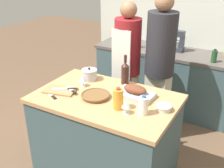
{
  "coord_description": "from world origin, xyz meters",
  "views": [
    {
      "loc": [
        1.19,
        -1.97,
        2.12
      ],
      "look_at": [
        0.0,
        0.13,
        0.98
      ],
      "focal_mm": 45.0,
      "sensor_mm": 36.0,
      "label": 1
    }
  ],
  "objects_px": {
    "mixing_bowl": "(164,107)",
    "juice_jug": "(118,99)",
    "wine_bottle_green": "(125,73)",
    "wine_glass_left": "(126,104)",
    "wine_glass_right": "(83,79)",
    "knife_paring": "(52,95)",
    "person_cook_aproned": "(127,63)",
    "roasting_pan": "(135,92)",
    "knife_chef": "(65,89)",
    "knife_bread": "(72,90)",
    "cutting_board": "(60,90)",
    "milk_jug": "(143,106)",
    "condiment_bottle_extra": "(214,56)",
    "stock_pot": "(89,75)",
    "wicker_basket": "(95,95)",
    "person_cook_guest": "(160,63)",
    "condiment_bottle_tall": "(137,42)",
    "stand_mixer": "(178,43)"
  },
  "relations": [
    {
      "from": "knife_bread",
      "to": "knife_paring",
      "type": "bearing_deg",
      "value": -128.79
    },
    {
      "from": "condiment_bottle_tall",
      "to": "juice_jug",
      "type": "bearing_deg",
      "value": -70.15
    },
    {
      "from": "mixing_bowl",
      "to": "condiment_bottle_extra",
      "type": "xyz_separation_m",
      "value": [
        0.12,
        1.44,
        0.03
      ]
    },
    {
      "from": "roasting_pan",
      "to": "knife_paring",
      "type": "xyz_separation_m",
      "value": [
        -0.69,
        -0.36,
        -0.04
      ]
    },
    {
      "from": "roasting_pan",
      "to": "milk_jug",
      "type": "distance_m",
      "value": 0.31
    },
    {
      "from": "cutting_board",
      "to": "knife_chef",
      "type": "height_order",
      "value": "knife_chef"
    },
    {
      "from": "milk_jug",
      "to": "person_cook_aproned",
      "type": "height_order",
      "value": "person_cook_aproned"
    },
    {
      "from": "milk_jug",
      "to": "wine_glass_right",
      "type": "height_order",
      "value": "milk_jug"
    },
    {
      "from": "roasting_pan",
      "to": "juice_jug",
      "type": "height_order",
      "value": "juice_jug"
    },
    {
      "from": "milk_jug",
      "to": "condiment_bottle_tall",
      "type": "distance_m",
      "value": 1.85
    },
    {
      "from": "wine_glass_left",
      "to": "wine_glass_right",
      "type": "relative_size",
      "value": 1.02
    },
    {
      "from": "wicker_basket",
      "to": "knife_paring",
      "type": "relative_size",
      "value": 1.42
    },
    {
      "from": "roasting_pan",
      "to": "knife_chef",
      "type": "bearing_deg",
      "value": -161.0
    },
    {
      "from": "wicker_basket",
      "to": "knife_chef",
      "type": "distance_m",
      "value": 0.33
    },
    {
      "from": "wine_bottle_green",
      "to": "mixing_bowl",
      "type": "bearing_deg",
      "value": -30.41
    },
    {
      "from": "milk_jug",
      "to": "condiment_bottle_tall",
      "type": "height_order",
      "value": "milk_jug"
    },
    {
      "from": "juice_jug",
      "to": "milk_jug",
      "type": "height_order",
      "value": "juice_jug"
    },
    {
      "from": "knife_paring",
      "to": "mixing_bowl",
      "type": "bearing_deg",
      "value": 14.62
    },
    {
      "from": "juice_jug",
      "to": "wine_glass_right",
      "type": "bearing_deg",
      "value": 156.98
    },
    {
      "from": "cutting_board",
      "to": "knife_bread",
      "type": "bearing_deg",
      "value": 20.27
    },
    {
      "from": "knife_paring",
      "to": "person_cook_guest",
      "type": "height_order",
      "value": "person_cook_guest"
    },
    {
      "from": "wicker_basket",
      "to": "condiment_bottle_tall",
      "type": "xyz_separation_m",
      "value": [
        -0.33,
        1.6,
        0.04
      ]
    },
    {
      "from": "wine_glass_left",
      "to": "condiment_bottle_extra",
      "type": "distance_m",
      "value": 1.69
    },
    {
      "from": "wine_glass_right",
      "to": "milk_jug",
      "type": "bearing_deg",
      "value": -14.89
    },
    {
      "from": "wine_glass_left",
      "to": "condiment_bottle_tall",
      "type": "xyz_separation_m",
      "value": [
        -0.7,
        1.71,
        -0.03
      ]
    },
    {
      "from": "condiment_bottle_extra",
      "to": "condiment_bottle_tall",
      "type": "bearing_deg",
      "value": 176.56
    },
    {
      "from": "knife_chef",
      "to": "knife_bread",
      "type": "height_order",
      "value": "same"
    },
    {
      "from": "condiment_bottle_extra",
      "to": "stock_pot",
      "type": "bearing_deg",
      "value": -129.74
    },
    {
      "from": "roasting_pan",
      "to": "cutting_board",
      "type": "xyz_separation_m",
      "value": [
        -0.68,
        -0.25,
        -0.04
      ]
    },
    {
      "from": "milk_jug",
      "to": "cutting_board",
      "type": "bearing_deg",
      "value": -179.52
    },
    {
      "from": "stock_pot",
      "to": "knife_paring",
      "type": "relative_size",
      "value": 0.86
    },
    {
      "from": "cutting_board",
      "to": "stand_mixer",
      "type": "distance_m",
      "value": 1.89
    },
    {
      "from": "mixing_bowl",
      "to": "knife_bread",
      "type": "bearing_deg",
      "value": -172.84
    },
    {
      "from": "condiment_bottle_extra",
      "to": "stand_mixer",
      "type": "bearing_deg",
      "value": 159.16
    },
    {
      "from": "cutting_board",
      "to": "knife_paring",
      "type": "xyz_separation_m",
      "value": [
        -0.01,
        -0.11,
        -0.01
      ]
    },
    {
      "from": "knife_bread",
      "to": "person_cook_guest",
      "type": "relative_size",
      "value": 0.1
    },
    {
      "from": "wine_bottle_green",
      "to": "stand_mixer",
      "type": "relative_size",
      "value": 1.08
    },
    {
      "from": "knife_bread",
      "to": "wine_bottle_green",
      "type": "bearing_deg",
      "value": 50.1
    },
    {
      "from": "wine_bottle_green",
      "to": "knife_chef",
      "type": "distance_m",
      "value": 0.61
    },
    {
      "from": "milk_jug",
      "to": "wine_bottle_green",
      "type": "height_order",
      "value": "wine_bottle_green"
    },
    {
      "from": "mixing_bowl",
      "to": "person_cook_aproned",
      "type": "relative_size",
      "value": 0.08
    },
    {
      "from": "knife_chef",
      "to": "person_cook_aproned",
      "type": "height_order",
      "value": "person_cook_aproned"
    },
    {
      "from": "cutting_board",
      "to": "milk_jug",
      "type": "bearing_deg",
      "value": 0.48
    },
    {
      "from": "mixing_bowl",
      "to": "wine_glass_left",
      "type": "height_order",
      "value": "wine_glass_left"
    },
    {
      "from": "knife_chef",
      "to": "condiment_bottle_tall",
      "type": "relative_size",
      "value": 1.29
    },
    {
      "from": "mixing_bowl",
      "to": "juice_jug",
      "type": "xyz_separation_m",
      "value": [
        -0.35,
        -0.17,
        0.06
      ]
    },
    {
      "from": "milk_jug",
      "to": "knife_paring",
      "type": "height_order",
      "value": "milk_jug"
    },
    {
      "from": "condiment_bottle_tall",
      "to": "mixing_bowl",
      "type": "bearing_deg",
      "value": -57.67
    },
    {
      "from": "roasting_pan",
      "to": "knife_chef",
      "type": "height_order",
      "value": "roasting_pan"
    },
    {
      "from": "roasting_pan",
      "to": "condiment_bottle_extra",
      "type": "relative_size",
      "value": 2.14
    }
  ]
}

